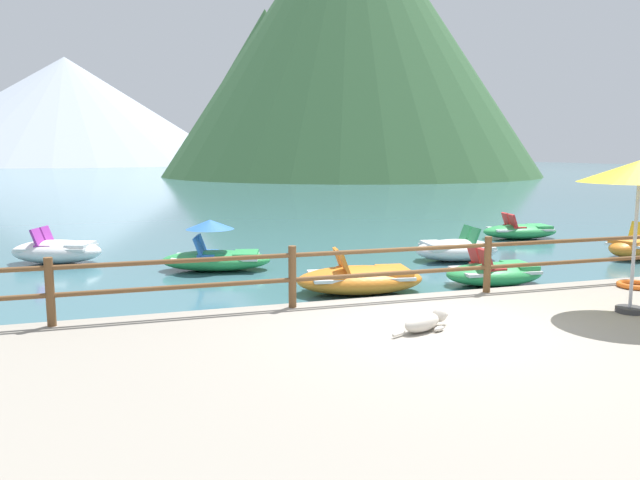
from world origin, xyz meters
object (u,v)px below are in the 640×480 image
at_px(dog_resting, 425,321).
at_px(pedal_boat_4, 361,279).
at_px(pedal_boat_3, 456,249).
at_px(life_ring, 635,285).
at_px(pedal_boat_5, 57,251).
at_px(pedal_boat_0, 216,254).
at_px(pedal_boat_2, 520,231).
at_px(beach_umbrella, 640,174).
at_px(pedal_boat_1, 638,246).
at_px(pedal_boat_7, 495,273).

relative_size(dog_resting, pedal_boat_4, 0.38).
distance_m(dog_resting, pedal_boat_3, 7.84).
relative_size(life_ring, pedal_boat_5, 0.24).
bearing_deg(pedal_boat_3, dog_resting, -122.83).
bearing_deg(pedal_boat_0, pedal_boat_4, -53.34).
xyz_separation_m(life_ring, pedal_boat_0, (-6.50, 5.87, -0.07)).
xyz_separation_m(life_ring, pedal_boat_2, (3.51, 8.25, -0.20)).
xyz_separation_m(beach_umbrella, pedal_boat_4, (-2.71, 4.00, -2.17)).
relative_size(beach_umbrella, pedal_boat_3, 0.98).
xyz_separation_m(pedal_boat_0, pedal_boat_2, (10.02, 2.38, -0.12)).
xyz_separation_m(beach_umbrella, pedal_boat_1, (5.74, 5.64, -2.14)).
xyz_separation_m(pedal_boat_2, pedal_boat_3, (-3.99, -2.92, 0.04)).
height_order(pedal_boat_0, pedal_boat_2, pedal_boat_0).
relative_size(pedal_boat_0, pedal_boat_7, 1.26).
distance_m(pedal_boat_1, pedal_boat_2, 4.04).
bearing_deg(beach_umbrella, pedal_boat_7, 86.38).
relative_size(pedal_boat_2, pedal_boat_3, 1.12).
relative_size(pedal_boat_0, pedal_boat_3, 1.20).
bearing_deg(pedal_boat_0, dog_resting, -75.99).
bearing_deg(pedal_boat_2, pedal_boat_1, -78.37).
relative_size(beach_umbrella, pedal_boat_5, 0.90).
height_order(beach_umbrella, pedal_boat_7, beach_umbrella).
height_order(life_ring, pedal_boat_2, pedal_boat_2).
xyz_separation_m(pedal_boat_0, pedal_boat_4, (2.38, -3.20, -0.09)).
bearing_deg(dog_resting, pedal_boat_3, 57.17).
bearing_deg(life_ring, pedal_boat_3, 95.10).
bearing_deg(dog_resting, pedal_boat_1, 31.54).
height_order(pedal_boat_0, pedal_boat_1, pedal_boat_0).
bearing_deg(life_ring, pedal_boat_5, 141.81).
xyz_separation_m(pedal_boat_3, pedal_boat_4, (-3.64, -2.66, -0.01)).
bearing_deg(pedal_boat_3, life_ring, -84.90).
height_order(pedal_boat_5, pedal_boat_7, pedal_boat_5).
bearing_deg(dog_resting, pedal_boat_0, 104.01).
bearing_deg(pedal_boat_1, pedal_boat_2, 101.63).
bearing_deg(pedal_boat_2, pedal_boat_0, -166.62).
bearing_deg(pedal_boat_5, dog_resting, -59.61).
xyz_separation_m(dog_resting, pedal_boat_2, (8.24, 9.51, -0.27)).
bearing_deg(pedal_boat_0, pedal_boat_2, 13.38).
xyz_separation_m(beach_umbrella, pedal_boat_2, (4.93, 9.59, -2.20)).
xyz_separation_m(pedal_boat_3, pedal_boat_7, (-0.69, -2.79, -0.04)).
xyz_separation_m(dog_resting, life_ring, (4.72, 1.26, -0.08)).
height_order(pedal_boat_2, pedal_boat_5, pedal_boat_5).
bearing_deg(pedal_boat_2, pedal_boat_7, -129.31).
xyz_separation_m(beach_umbrella, pedal_boat_0, (-5.09, 7.21, -2.07)).
relative_size(life_ring, pedal_boat_1, 0.25).
height_order(life_ring, pedal_boat_4, pedal_boat_4).
bearing_deg(pedal_boat_1, pedal_boat_3, 167.88).
distance_m(dog_resting, pedal_boat_4, 3.98).
height_order(dog_resting, pedal_boat_7, pedal_boat_7).
height_order(pedal_boat_0, pedal_boat_7, pedal_boat_0).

